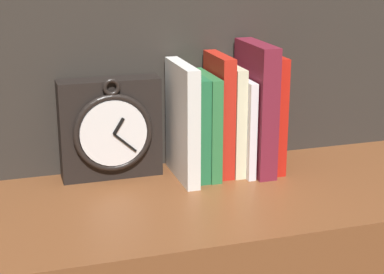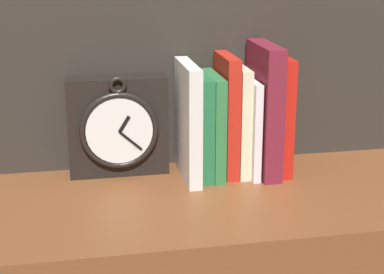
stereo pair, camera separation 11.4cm
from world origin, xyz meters
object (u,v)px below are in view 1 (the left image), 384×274
(book_slot1_green, at_px, (194,125))
(book_slot2_green, at_px, (206,125))
(book_slot3_red, at_px, (219,114))
(book_slot4_cream, at_px, (230,118))
(book_slot0_white, at_px, (182,122))
(book_slot5_white, at_px, (240,124))
(book_slot6_maroon, at_px, (255,108))
(book_slot7_red, at_px, (269,111))
(clock, at_px, (111,129))

(book_slot1_green, height_order, book_slot2_green, same)
(book_slot3_red, xyz_separation_m, book_slot4_cream, (0.02, -0.00, -0.01))
(book_slot0_white, xyz_separation_m, book_slot5_white, (0.12, 0.01, -0.02))
(book_slot1_green, height_order, book_slot6_maroon, book_slot6_maroon)
(book_slot0_white, relative_size, book_slot3_red, 0.96)
(book_slot3_red, relative_size, book_slot7_red, 1.01)
(book_slot1_green, bearing_deg, book_slot3_red, 5.14)
(book_slot7_red, bearing_deg, clock, 173.60)
(book_slot1_green, xyz_separation_m, book_slot3_red, (0.05, 0.00, 0.02))
(book_slot0_white, height_order, book_slot6_maroon, book_slot6_maroon)
(book_slot5_white, relative_size, book_slot6_maroon, 0.74)
(book_slot5_white, bearing_deg, clock, 171.54)
(book_slot0_white, distance_m, book_slot3_red, 0.08)
(clock, bearing_deg, book_slot1_green, -12.23)
(book_slot5_white, height_order, book_slot7_red, book_slot7_red)
(book_slot1_green, relative_size, book_slot5_white, 1.05)
(book_slot5_white, xyz_separation_m, book_slot6_maroon, (0.03, -0.01, 0.03))
(book_slot1_green, relative_size, book_slot7_red, 0.86)
(book_slot1_green, bearing_deg, clock, 167.77)
(book_slot0_white, xyz_separation_m, book_slot7_red, (0.19, 0.01, 0.00))
(book_slot7_red, bearing_deg, book_slot4_cream, 176.59)
(book_slot2_green, distance_m, book_slot5_white, 0.07)
(book_slot1_green, bearing_deg, book_slot0_white, -158.37)
(book_slot4_cream, distance_m, book_slot6_maroon, 0.05)
(book_slot4_cream, xyz_separation_m, book_slot6_maroon, (0.05, -0.01, 0.02))
(book_slot3_red, relative_size, book_slot4_cream, 1.10)
(clock, distance_m, book_slot5_white, 0.26)
(book_slot4_cream, bearing_deg, book_slot0_white, -172.25)
(book_slot6_maroon, relative_size, book_slot7_red, 1.10)
(book_slot0_white, distance_m, book_slot6_maroon, 0.15)
(book_slot7_red, bearing_deg, book_slot0_white, -177.07)
(clock, bearing_deg, book_slot5_white, -8.46)
(book_slot0_white, bearing_deg, book_slot6_maroon, 0.66)
(book_slot6_maroon, bearing_deg, book_slot7_red, 13.43)
(book_slot3_red, distance_m, book_slot5_white, 0.05)
(clock, height_order, book_slot6_maroon, book_slot6_maroon)
(book_slot3_red, bearing_deg, book_slot0_white, -169.12)
(book_slot2_green, bearing_deg, book_slot1_green, 177.39)
(book_slot0_white, bearing_deg, book_slot1_green, 21.63)
(book_slot2_green, relative_size, book_slot3_red, 0.85)
(book_slot3_red, distance_m, book_slot6_maroon, 0.07)
(clock, relative_size, book_slot3_red, 0.86)
(book_slot5_white, bearing_deg, book_slot3_red, 169.01)
(book_slot6_maroon, bearing_deg, book_slot3_red, 169.32)
(book_slot4_cream, bearing_deg, book_slot1_green, -177.33)
(book_slot3_red, xyz_separation_m, book_slot7_red, (0.11, -0.01, -0.00))
(book_slot0_white, xyz_separation_m, book_slot2_green, (0.05, 0.01, -0.01))
(clock, bearing_deg, book_slot0_white, -18.84)
(book_slot1_green, relative_size, book_slot6_maroon, 0.78)
(book_slot2_green, height_order, book_slot6_maroon, book_slot6_maroon)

